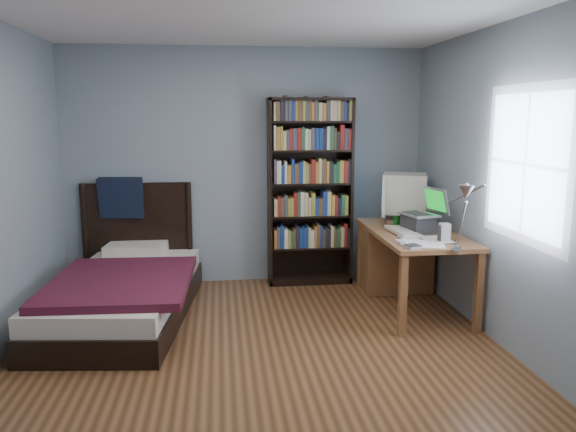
# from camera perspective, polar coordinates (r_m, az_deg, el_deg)

# --- Properties ---
(room) EXTENTS (4.20, 4.24, 2.50)m
(room) POSITION_cam_1_polar(r_m,az_deg,el_deg) (3.95, -2.43, 2.31)
(room) COLOR #4F2F17
(room) RESTS_ON ground
(desk) EXTENTS (0.75, 1.48, 0.73)m
(desk) POSITION_cam_1_polar(r_m,az_deg,el_deg) (5.79, 11.24, -3.83)
(desk) COLOR brown
(desk) RESTS_ON floor
(crt_monitor) EXTENTS (0.55, 0.51, 0.50)m
(crt_monitor) POSITION_cam_1_polar(r_m,az_deg,el_deg) (5.77, 11.60, 2.18)
(crt_monitor) COLOR #BFB79E
(crt_monitor) RESTS_ON desk
(laptop) EXTENTS (0.41, 0.39, 0.41)m
(laptop) POSITION_cam_1_polar(r_m,az_deg,el_deg) (5.33, 13.31, -0.36)
(laptop) COLOR #2D2D30
(laptop) RESTS_ON desk
(desk_lamp) EXTENTS (0.22, 0.50, 0.59)m
(desk_lamp) POSITION_cam_1_polar(r_m,az_deg,el_deg) (4.24, 17.54, 1.68)
(desk_lamp) COLOR #99999E
(desk_lamp) RESTS_ON desk
(keyboard) EXTENTS (0.23, 0.49, 0.05)m
(keyboard) POSITION_cam_1_polar(r_m,az_deg,el_deg) (5.23, 11.61, -1.57)
(keyboard) COLOR beige
(keyboard) RESTS_ON desk
(speaker) EXTENTS (0.08, 0.08, 0.16)m
(speaker) POSITION_cam_1_polar(r_m,az_deg,el_deg) (4.94, 15.61, -1.67)
(speaker) COLOR #98999B
(speaker) RESTS_ON desk
(soda_can) EXTENTS (0.07, 0.07, 0.13)m
(soda_can) POSITION_cam_1_polar(r_m,az_deg,el_deg) (5.47, 10.99, -0.54)
(soda_can) COLOR #083A11
(soda_can) RESTS_ON desk
(mouse) EXTENTS (0.06, 0.11, 0.04)m
(mouse) POSITION_cam_1_polar(r_m,az_deg,el_deg) (5.63, 11.31, -0.72)
(mouse) COLOR silver
(mouse) RESTS_ON desk
(phone_silver) EXTENTS (0.06, 0.10, 0.02)m
(phone_silver) POSITION_cam_1_polar(r_m,az_deg,el_deg) (5.01, 11.44, -2.15)
(phone_silver) COLOR silver
(phone_silver) RESTS_ON desk
(phone_grey) EXTENTS (0.04, 0.09, 0.02)m
(phone_grey) POSITION_cam_1_polar(r_m,az_deg,el_deg) (4.82, 11.38, -2.65)
(phone_grey) COLOR #98999B
(phone_grey) RESTS_ON desk
(external_drive) EXTENTS (0.14, 0.14, 0.02)m
(external_drive) POSITION_cam_1_polar(r_m,az_deg,el_deg) (4.68, 12.54, -3.05)
(external_drive) COLOR #98999B
(external_drive) RESTS_ON desk
(bookshelf) EXTENTS (0.89, 0.30, 1.97)m
(bookshelf) POSITION_cam_1_polar(r_m,az_deg,el_deg) (5.97, 2.24, 2.46)
(bookshelf) COLOR black
(bookshelf) RESTS_ON floor
(bed) EXTENTS (1.31, 2.26, 1.16)m
(bed) POSITION_cam_1_polar(r_m,az_deg,el_deg) (5.33, -16.20, -7.02)
(bed) COLOR black
(bed) RESTS_ON floor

